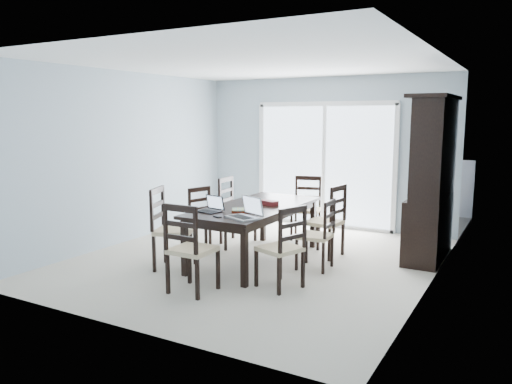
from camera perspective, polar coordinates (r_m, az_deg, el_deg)
floor at (r=6.82m, az=-0.09°, el=-7.77°), size 5.00×5.00×0.00m
ceiling at (r=6.57m, az=-0.10°, el=14.53°), size 5.00×5.00×0.00m
back_wall at (r=8.83m, az=7.88°, el=4.50°), size 4.50×0.02×2.60m
wall_left at (r=7.91m, az=-14.50°, el=3.83°), size 0.02×5.00×2.60m
wall_right at (r=5.82m, az=19.65°, el=1.95°), size 0.02×5.00×2.60m
balcony at (r=9.94m, az=9.82°, el=-2.95°), size 4.50×2.00×0.10m
railing at (r=10.78m, az=11.67°, el=1.14°), size 4.50×0.06×1.10m
dining_table at (r=6.66m, az=-0.09°, el=-2.21°), size 1.00×2.20×0.75m
china_hutch at (r=7.10m, az=19.45°, el=1.24°), size 0.50×1.38×2.20m
sliding_door at (r=8.82m, az=7.80°, el=3.11°), size 2.52×0.05×2.18m
chair_left_near at (r=6.43m, az=-10.19°, el=-3.08°), size 0.59×0.58×1.20m
chair_left_mid at (r=7.26m, az=-5.98°, el=-2.29°), size 0.50×0.50×1.05m
chair_left_far at (r=7.66m, az=-2.71°, el=-1.23°), size 0.48×0.47×1.16m
chair_right_near at (r=5.56m, az=3.41°, el=-5.34°), size 0.54×0.53×1.10m
chair_right_mid at (r=6.33m, az=7.53°, el=-4.00°), size 0.42×0.41×1.04m
chair_right_far at (r=6.90m, az=8.52°, el=-2.41°), size 0.50×0.49×1.16m
chair_end_near at (r=5.44m, az=-7.89°, el=-5.36°), size 0.44×0.45×1.17m
chair_end_far at (r=8.00m, az=5.85°, el=-0.95°), size 0.52×0.53×1.13m
laptop_dark at (r=6.21m, az=-5.45°, el=-1.86°), size 0.32×0.25×0.20m
laptop_silver at (r=5.80m, az=-1.59°, el=-2.44°), size 0.44×0.38×0.26m
book_stack at (r=6.18m, az=-1.58°, el=-2.12°), size 0.32×0.31×0.04m
cell_phone at (r=5.90m, az=-4.45°, el=-2.82°), size 0.12×0.09×0.01m
game_box at (r=6.67m, az=1.48°, el=-1.25°), size 0.27×0.18×0.06m
hot_tub at (r=10.23m, az=5.51°, el=0.50°), size 2.06×1.89×0.96m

